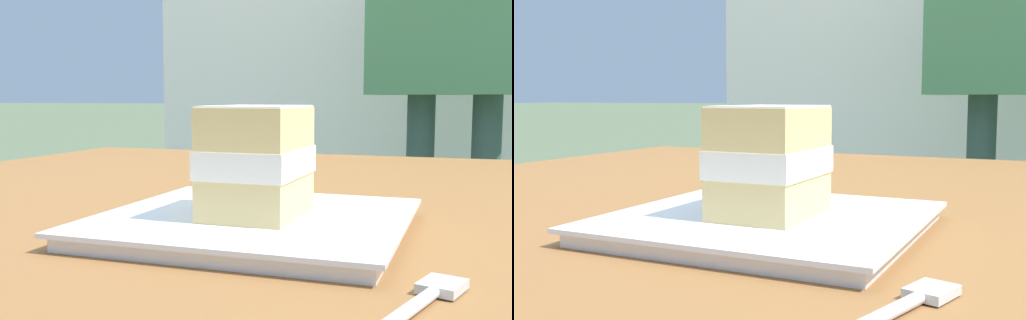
# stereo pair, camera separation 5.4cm
# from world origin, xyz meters

# --- Properties ---
(patio_table) EXTENTS (1.22, 1.04, 0.69)m
(patio_table) POSITION_xyz_m (0.00, 0.00, 0.60)
(patio_table) COLOR brown
(patio_table) RESTS_ON ground
(dessert_plate) EXTENTS (0.26, 0.26, 0.02)m
(dessert_plate) POSITION_xyz_m (0.15, 0.14, 0.69)
(dessert_plate) COLOR white
(dessert_plate) RESTS_ON patio_table
(cake_slice) EXTENTS (0.11, 0.08, 0.10)m
(cake_slice) POSITION_xyz_m (0.16, 0.14, 0.75)
(cake_slice) COLOR #E0C17A
(cake_slice) RESTS_ON dessert_plate
(dessert_fork) EXTENTS (0.17, 0.06, 0.01)m
(dessert_fork) POSITION_xyz_m (0.33, 0.28, 0.69)
(dessert_fork) COLOR silver
(dessert_fork) RESTS_ON patio_table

